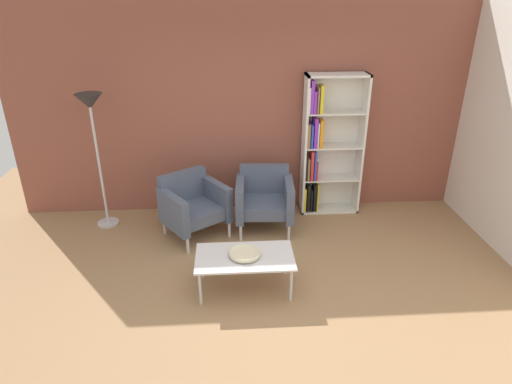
{
  "coord_description": "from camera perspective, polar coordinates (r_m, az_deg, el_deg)",
  "views": [
    {
      "loc": [
        -0.36,
        -3.3,
        2.88
      ],
      "look_at": [
        -0.09,
        0.84,
        0.95
      ],
      "focal_mm": 31.01,
      "sensor_mm": 36.0,
      "label": 1
    }
  ],
  "objects": [
    {
      "name": "brick_back_panel",
      "position": [
        5.94,
        -0.13,
        11.04
      ],
      "size": [
        6.4,
        0.12,
        2.9
      ],
      "primitive_type": "cube",
      "color": "brown",
      "rests_on": "ground_plane"
    },
    {
      "name": "armchair_spare_guest",
      "position": [
        5.69,
        1.09,
        -0.73
      ],
      "size": [
        0.76,
        0.7,
        0.78
      ],
      "rotation": [
        0.0,
        0.0,
        -0.06
      ],
      "color": "#4C566B",
      "rests_on": "ground_plane"
    },
    {
      "name": "decorative_bowl",
      "position": [
        4.51,
        -1.47,
        -7.89
      ],
      "size": [
        0.32,
        0.32,
        0.05
      ],
      "color": "beige",
      "rests_on": "coffee_table_low"
    },
    {
      "name": "ground_plane",
      "position": [
        4.39,
        1.98,
        -16.02
      ],
      "size": [
        8.32,
        8.32,
        0.0
      ],
      "primitive_type": "plane",
      "color": "#9E7751"
    },
    {
      "name": "bookshelf_tall",
      "position": [
        6.01,
        8.93,
        5.8
      ],
      "size": [
        0.8,
        0.3,
        1.9
      ],
      "color": "silver",
      "rests_on": "ground_plane"
    },
    {
      "name": "armchair_by_bookshelf",
      "position": [
        5.57,
        -8.19,
        -1.58
      ],
      "size": [
        0.94,
        0.93,
        0.78
      ],
      "rotation": [
        0.0,
        0.0,
        0.61
      ],
      "color": "#4C566B",
      "rests_on": "ground_plane"
    },
    {
      "name": "coffee_table_low",
      "position": [
        4.55,
        -1.46,
        -8.59
      ],
      "size": [
        1.0,
        0.56,
        0.4
      ],
      "color": "silver",
      "rests_on": "ground_plane"
    },
    {
      "name": "floor_lamp_torchiere",
      "position": [
        5.74,
        -20.43,
        8.95
      ],
      "size": [
        0.32,
        0.32,
        1.74
      ],
      "color": "silver",
      "rests_on": "ground_plane"
    }
  ]
}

